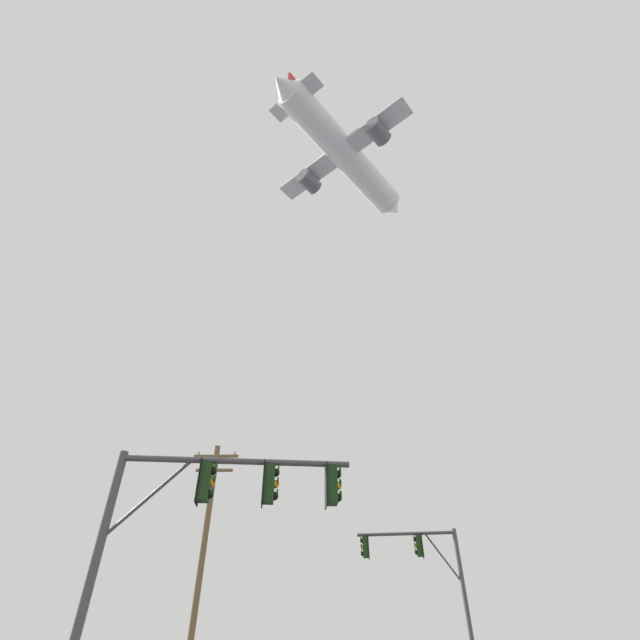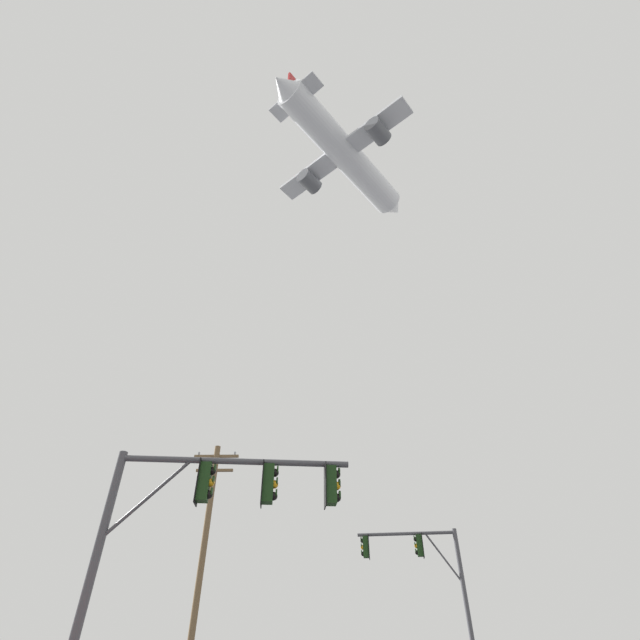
# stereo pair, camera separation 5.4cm
# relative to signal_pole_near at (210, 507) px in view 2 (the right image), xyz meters

# --- Properties ---
(signal_pole_near) EXTENTS (5.65, 0.84, 5.56)m
(signal_pole_near) POSITION_rel_signal_pole_near_xyz_m (0.00, 0.00, 0.00)
(signal_pole_near) COLOR #4C4C51
(signal_pole_near) RESTS_ON ground
(signal_pole_far) EXTENTS (4.60, 0.81, 6.32)m
(signal_pole_far) POSITION_rel_signal_pole_near_xyz_m (7.12, 12.07, 0.37)
(signal_pole_far) COLOR #4C4C51
(signal_pole_far) RESTS_ON ground
(utility_pole) EXTENTS (2.20, 0.28, 10.01)m
(utility_pole) POSITION_rel_signal_pole_near_xyz_m (-2.78, 10.96, 1.00)
(utility_pole) COLOR brown
(utility_pole) RESTS_ON ground
(airplane) EXTENTS (16.65, 19.39, 6.22)m
(airplane) POSITION_rel_signal_pole_near_xyz_m (5.04, 19.30, 43.70)
(airplane) COLOR white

